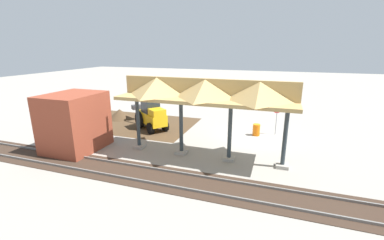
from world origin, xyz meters
name	(u,v)px	position (x,y,z in m)	size (l,w,h in m)	color
ground_plane	(253,137)	(0.00, 0.00, 0.00)	(120.00, 120.00, 0.00)	gray
dirt_work_zone	(135,123)	(10.52, -0.29, 0.00)	(10.49, 7.00, 0.01)	#4C3823
platform_canopy	(205,91)	(2.51, 4.75, 4.14)	(10.48, 3.20, 4.90)	#9E998E
rail_tracks	(235,190)	(0.00, 8.16, 0.03)	(60.00, 2.58, 0.15)	slate
stop_sign	(277,112)	(-1.59, -1.17, 1.81)	(0.72, 0.31, 2.50)	gray
backhoe	(151,114)	(8.39, 0.59, 1.26)	(4.85, 4.14, 2.82)	#EAB214
dirt_mound	(120,119)	(12.77, -1.26, 0.00)	(4.66, 4.66, 1.86)	#4C3823
brick_utility_building	(75,122)	(11.01, 6.26, 1.88)	(3.08, 3.72, 3.77)	brown
traffic_barrel	(256,130)	(-0.18, -0.46, 0.45)	(0.56, 0.56, 0.90)	orange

